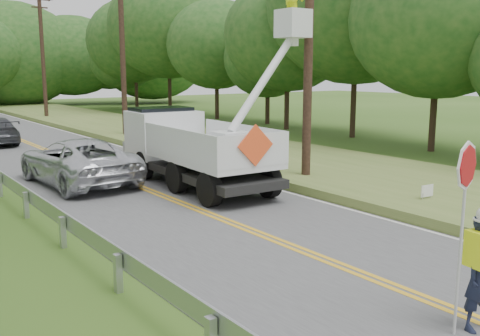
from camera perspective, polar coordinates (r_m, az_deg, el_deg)
ground at (r=9.67m, az=22.06°, el=-14.03°), size 140.00×140.00×0.00m
road at (r=20.39m, az=-13.32°, el=-0.87°), size 7.20×96.00×0.03m
utility_poles at (r=25.00m, az=-5.71°, el=13.48°), size 1.60×43.30×10.00m
tall_grass_verge at (r=23.95m, az=2.52°, el=1.37°), size 7.00×96.00×0.30m
treeline_right at (r=38.66m, az=1.11°, el=14.25°), size 10.73×50.55×12.35m
bucket_truck at (r=18.80m, az=-5.26°, el=3.28°), size 4.50×7.29×6.97m
suv_silver at (r=19.25m, az=-16.81°, el=0.72°), size 2.87×5.76×1.57m
yard_sign at (r=16.05m, az=19.19°, el=-2.40°), size 0.48×0.07×0.69m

